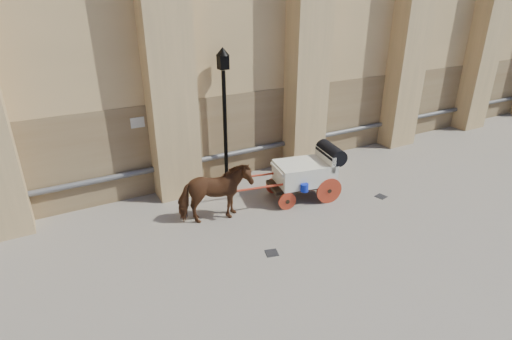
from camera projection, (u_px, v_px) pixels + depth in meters
ground at (258, 237)px, 10.92m from camera, size 90.00×90.00×0.00m
horse at (215, 194)px, 11.38m from camera, size 2.20×1.26×1.75m
carriage at (308, 171)px, 12.72m from camera, size 4.07×1.79×1.73m
street_lamp at (225, 114)px, 13.11m from camera, size 0.43×0.43×4.61m
drain_grate_near at (272, 253)px, 10.25m from camera, size 0.39×0.39×0.01m
drain_grate_far at (381, 196)px, 13.10m from camera, size 0.38×0.38×0.01m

